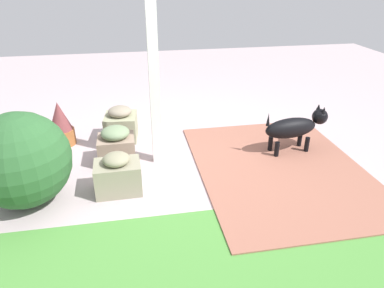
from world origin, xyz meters
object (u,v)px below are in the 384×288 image
at_px(terracotta_pot_spiky, 61,125).
at_px(stone_planter_near, 116,146).
at_px(porch_pillar, 154,70).
at_px(stone_planter_mid, 118,175).
at_px(stone_planter_nearest, 121,124).
at_px(dog, 295,127).
at_px(round_shrub, 21,160).

bearing_deg(terracotta_pot_spiky, stone_planter_near, 139.03).
height_order(porch_pillar, stone_planter_near, porch_pillar).
relative_size(stone_planter_mid, terracotta_pot_spiky, 0.81).
xyz_separation_m(stone_planter_nearest, stone_planter_mid, (0.04, 1.24, -0.01)).
xyz_separation_m(porch_pillar, stone_planter_near, (0.46, -0.04, -0.86)).
distance_m(stone_planter_near, stone_planter_mid, 0.61).
bearing_deg(porch_pillar, dog, 177.35).
height_order(stone_planter_nearest, dog, dog).
height_order(porch_pillar, stone_planter_mid, porch_pillar).
relative_size(terracotta_pot_spiky, dog, 0.69).
bearing_deg(stone_planter_nearest, porch_pillar, 121.20).
xyz_separation_m(stone_planter_near, round_shrub, (0.82, 0.63, 0.24)).
distance_m(stone_planter_near, terracotta_pot_spiky, 0.90).
distance_m(porch_pillar, dog, 1.79).
bearing_deg(stone_planter_near, terracotta_pot_spiky, -40.97).
height_order(round_shrub, terracotta_pot_spiky, round_shrub).
height_order(terracotta_pot_spiky, dog, terracotta_pot_spiky).
bearing_deg(dog, terracotta_pot_spiky, -14.37).
distance_m(terracotta_pot_spiky, dog, 2.85).
bearing_deg(stone_planter_nearest, terracotta_pot_spiky, 2.80).
xyz_separation_m(round_shrub, dog, (-2.91, -0.51, -0.12)).
bearing_deg(porch_pillar, round_shrub, 24.68).
height_order(stone_planter_nearest, round_shrub, round_shrub).
height_order(stone_planter_near, round_shrub, round_shrub).
height_order(stone_planter_mid, round_shrub, round_shrub).
height_order(porch_pillar, stone_planter_nearest, porch_pillar).
relative_size(stone_planter_nearest, stone_planter_near, 1.03).
relative_size(round_shrub, terracotta_pot_spiky, 1.60).
xyz_separation_m(stone_planter_nearest, stone_planter_near, (0.05, 0.63, 0.01)).
bearing_deg(round_shrub, stone_planter_near, -142.49).
relative_size(porch_pillar, stone_planter_nearest, 4.72).
xyz_separation_m(stone_planter_near, terracotta_pot_spiky, (0.68, -0.59, 0.06)).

